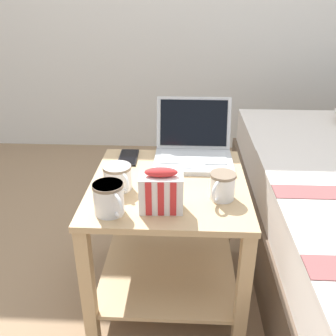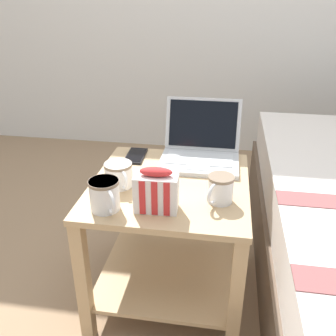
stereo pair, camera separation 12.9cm
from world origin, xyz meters
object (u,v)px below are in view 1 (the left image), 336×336
mug_front_right (118,176)px  laptop (193,148)px  cell_phone (128,157)px  mug_mid_center (109,197)px  mug_front_left (222,185)px  snack_bag (161,192)px

mug_front_right → laptop: bearing=45.2°
mug_front_right → cell_phone: mug_front_right is taller
mug_front_right → cell_phone: size_ratio=0.80×
laptop → mug_mid_center: size_ratio=2.49×
cell_phone → mug_front_right: bearing=-89.4°
mug_front_left → snack_bag: size_ratio=0.81×
mug_front_left → snack_bag: (-0.20, -0.08, 0.02)m
laptop → snack_bag: 0.42m
mug_mid_center → snack_bag: bearing=8.6°
mug_front_left → mug_mid_center: bearing=-163.4°
mug_front_right → cell_phone: bearing=90.6°
mug_mid_center → cell_phone: mug_mid_center is taller
laptop → mug_front_right: laptop is taller
laptop → mug_front_left: (0.09, -0.32, 0.00)m
mug_mid_center → cell_phone: (-0.00, 0.42, -0.05)m
snack_bag → cell_phone: snack_bag is taller
mug_front_left → mug_mid_center: (-0.36, -0.11, 0.00)m
cell_phone → laptop: bearing=2.2°
mug_mid_center → laptop: bearing=57.9°
mug_front_right → cell_phone: 0.26m
mug_front_left → laptop: bearing=105.9°
laptop → mug_mid_center: laptop is taller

